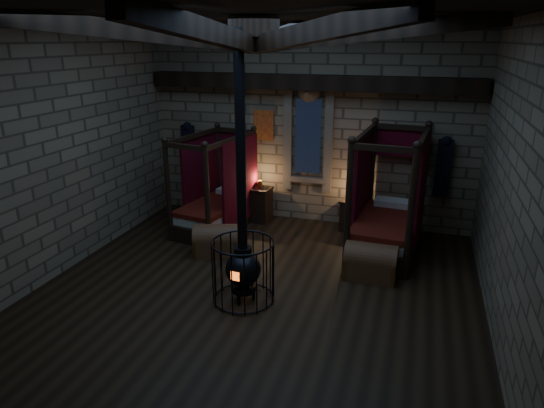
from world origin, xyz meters
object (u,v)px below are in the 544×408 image
(bed_right, at_px, (387,222))
(trunk_left, at_px, (216,241))
(stove, at_px, (243,265))
(bed_left, at_px, (217,206))
(trunk_right, at_px, (371,262))

(bed_right, xyz_separation_m, trunk_left, (-3.05, -1.18, -0.29))
(trunk_left, height_order, stove, stove)
(bed_left, relative_size, bed_right, 0.91)
(bed_left, bearing_deg, trunk_left, -57.84)
(bed_left, height_order, bed_right, bed_right)
(trunk_left, relative_size, stove, 0.23)
(trunk_left, bearing_deg, bed_left, 93.89)
(trunk_left, xyz_separation_m, trunk_right, (2.90, -0.09, 0.01))
(trunk_left, bearing_deg, stove, -71.55)
(trunk_left, height_order, trunk_right, trunk_right)
(bed_left, relative_size, trunk_left, 2.19)
(bed_right, bearing_deg, stove, -121.95)
(trunk_left, bearing_deg, trunk_right, -20.46)
(stove, bearing_deg, trunk_right, 43.82)
(bed_left, distance_m, trunk_right, 3.69)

